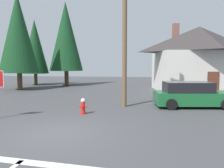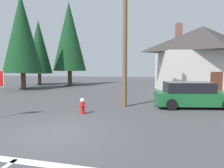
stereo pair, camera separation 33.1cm
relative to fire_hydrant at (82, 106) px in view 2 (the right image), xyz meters
name	(u,v)px [view 2 (the right image)]	position (x,y,z in m)	size (l,w,h in m)	color
ground_plane	(54,134)	(-0.05, -3.23, -0.45)	(80.00, 80.00, 0.10)	#424244
lane_stop_bar	(38,163)	(0.69, -5.71, -0.40)	(3.57, 0.30, 0.01)	silver
fire_hydrant	(82,106)	(0.00, 0.00, 0.00)	(0.41, 0.35, 0.82)	red
utility_pole	(125,23)	(1.93, 2.34, 4.64)	(1.60, 0.28, 9.73)	brown
house	(202,58)	(8.37, 11.79, 2.88)	(9.59, 8.23, 6.82)	beige
parked_car	(193,95)	(5.97, 2.83, 0.33)	(4.77, 2.55, 1.53)	#195B2D
pine_tree_tall_left	(69,37)	(-6.63, 15.17, 5.71)	(4.15, 4.15, 10.38)	#4C3823
pine_tree_mid_left	(39,47)	(-10.85, 15.26, 4.50)	(3.33, 3.33, 8.33)	#4C3823
pine_tree_short_left	(22,34)	(-9.76, 9.93, 5.42)	(3.96, 3.96, 9.89)	#4C3823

